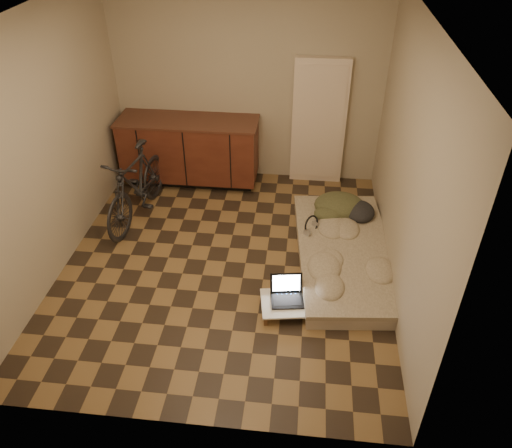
# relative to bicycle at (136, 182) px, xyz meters

# --- Properties ---
(room_shell) EXTENTS (3.50, 4.00, 2.60)m
(room_shell) POSITION_rel_bicycle_xyz_m (1.20, -0.76, 0.79)
(room_shell) COLOR brown
(room_shell) RESTS_ON ground
(cabinets) EXTENTS (1.84, 0.62, 0.91)m
(cabinets) POSITION_rel_bicycle_xyz_m (0.45, 0.94, -0.04)
(cabinets) COLOR black
(cabinets) RESTS_ON ground
(appliance_panel) EXTENTS (0.70, 0.10, 1.70)m
(appliance_panel) POSITION_rel_bicycle_xyz_m (2.15, 1.18, 0.34)
(appliance_panel) COLOR beige
(appliance_panel) RESTS_ON ground
(bicycle) EXTENTS (0.68, 1.61, 1.01)m
(bicycle) POSITION_rel_bicycle_xyz_m (0.00, 0.00, 0.00)
(bicycle) COLOR black
(bicycle) RESTS_ON ground
(futon) EXTENTS (1.21, 2.19, 0.18)m
(futon) POSITION_rel_bicycle_xyz_m (2.50, -0.59, -0.42)
(futon) COLOR #B7A792
(futon) RESTS_ON ground
(clothing_pile) EXTENTS (0.69, 0.59, 0.26)m
(clothing_pile) POSITION_rel_bicycle_xyz_m (2.51, 0.14, -0.20)
(clothing_pile) COLOR #404327
(clothing_pile) RESTS_ON futon
(headphones) EXTENTS (0.34, 0.34, 0.17)m
(headphones) POSITION_rel_bicycle_xyz_m (2.12, -0.32, -0.24)
(headphones) COLOR black
(headphones) RESTS_ON futon
(lap_desk) EXTENTS (0.70, 0.52, 0.11)m
(lap_desk) POSITION_rel_bicycle_xyz_m (1.98, -1.42, -0.41)
(lap_desk) COLOR brown
(lap_desk) RESTS_ON ground
(laptop) EXTENTS (0.36, 0.33, 0.22)m
(laptop) POSITION_rel_bicycle_xyz_m (1.91, -1.37, -0.35)
(laptop) COLOR black
(laptop) RESTS_ON lap_desk
(mouse) EXTENTS (0.10, 0.12, 0.04)m
(mouse) POSITION_rel_bicycle_xyz_m (2.19, -1.46, -0.38)
(mouse) COLOR white
(mouse) RESTS_ON lap_desk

